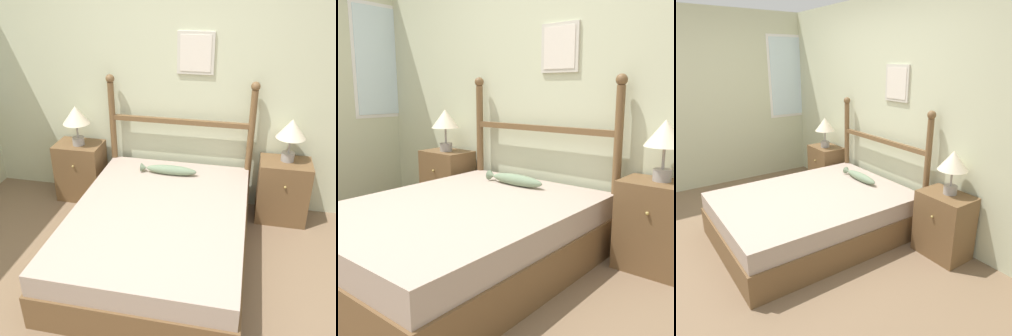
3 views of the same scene
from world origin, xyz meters
The scene contains 10 objects.
ground_plane centered at (0.00, 0.00, 0.00)m, with size 16.00×16.00×0.00m, color #7A6047.
wall_back centered at (0.00, 1.73, 1.28)m, with size 6.40×0.08×2.55m.
wall_left centered at (-2.13, 0.04, 1.28)m, with size 0.08×6.40×2.55m.
bed centered at (0.09, 0.65, 0.23)m, with size 1.50×2.00×0.47m.
headboard centered at (0.09, 1.61, 0.77)m, with size 1.53×0.09×1.38m.
nightstand_left centered at (-0.99, 1.49, 0.32)m, with size 0.49×0.38×0.64m.
nightstand_right centered at (1.17, 1.49, 0.32)m, with size 0.49×0.38×0.64m.
table_lamp_left centered at (-0.98, 1.47, 0.95)m, with size 0.28×0.28×0.42m.
table_lamp_right centered at (1.18, 1.53, 0.95)m, with size 0.28×0.28×0.42m.
fish_pillow centered at (0.04, 1.33, 0.52)m, with size 0.57×0.10×0.10m.
Camera 3 is at (2.95, -0.94, 1.86)m, focal length 35.00 mm.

